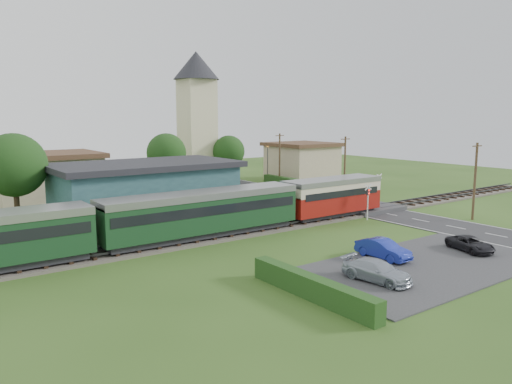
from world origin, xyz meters
TOP-DOWN VIEW (x-y plane):
  - ground at (0.00, 0.00)m, footprint 120.00×120.00m
  - railway_track at (0.00, 2.00)m, footprint 76.00×3.20m
  - road at (10.00, 0.00)m, footprint 6.00×70.00m
  - car_park at (-1.50, -12.00)m, footprint 17.00×9.00m
  - crossing_deck at (10.00, 2.00)m, footprint 6.20×3.40m
  - platform at (-10.00, 5.20)m, footprint 30.00×3.00m
  - equipment_hut at (-18.00, 5.20)m, footprint 2.30×2.30m
  - station_building at (-10.00, 10.99)m, footprint 16.00×9.00m
  - train at (-12.51, 2.00)m, footprint 43.20×2.90m
  - church_tower at (5.00, 28.00)m, footprint 6.00×6.00m
  - house_west at (-15.00, 25.00)m, footprint 10.80×8.80m
  - house_east at (20.00, 24.00)m, footprint 8.80×8.80m
  - hedge_carpark at (-11.00, -12.00)m, footprint 0.80×9.00m
  - hedge_roadside at (14.20, 16.00)m, footprint 0.80×18.00m
  - hedge_station at (-10.00, 15.50)m, footprint 22.00×0.80m
  - tree_a at (-20.00, 14.00)m, footprint 5.20×5.20m
  - tree_b at (-2.00, 23.00)m, footprint 4.60×4.60m
  - tree_c at (8.00, 25.00)m, footprint 4.20×4.20m
  - utility_pole_b at (14.20, -6.00)m, footprint 1.40×0.22m
  - utility_pole_c at (14.20, 10.00)m, footprint 1.40×0.22m
  - utility_pole_d at (14.20, 22.00)m, footprint 1.40×0.22m
  - crossing_signal_near at (6.40, -0.41)m, footprint 0.84×0.28m
  - crossing_signal_far at (13.60, 4.39)m, footprint 0.84×0.28m
  - streetlamp_east at (16.00, 27.00)m, footprint 0.30×0.30m
  - car_on_road at (9.61, 11.44)m, footprint 3.73×1.59m
  - car_park_blue at (-2.42, -9.50)m, footprint 1.39×3.86m
  - car_park_silver at (-6.28, -12.27)m, footprint 2.30×4.36m
  - car_park_dark at (3.95, -11.88)m, footprint 2.64×3.94m
  - pedestrian_near at (-3.75, 4.54)m, footprint 0.67×0.54m
  - pedestrian_far at (-16.17, 4.60)m, footprint 0.85×1.00m

SIDE VIEW (x-z plane):
  - ground at x=0.00m, z-range 0.00..0.00m
  - road at x=10.00m, z-range 0.00..0.05m
  - car_park at x=-1.50m, z-range 0.00..0.08m
  - railway_track at x=0.00m, z-range -0.13..0.36m
  - crossing_deck at x=10.00m, z-range 0.00..0.45m
  - platform at x=-10.00m, z-range 0.00..0.45m
  - car_park_dark at x=3.95m, z-range 0.08..1.08m
  - hedge_carpark at x=-11.00m, z-range 0.00..1.20m
  - hedge_roadside at x=14.20m, z-range 0.00..1.20m
  - hedge_station at x=-10.00m, z-range 0.00..1.30m
  - car_on_road at x=9.61m, z-range 0.05..1.31m
  - car_park_silver at x=-6.28m, z-range 0.08..1.29m
  - car_park_blue at x=-2.42m, z-range 0.08..1.35m
  - pedestrian_near at x=-3.75m, z-range 0.45..2.06m
  - pedestrian_far at x=-16.17m, z-range 0.45..2.28m
  - equipment_hut at x=-18.00m, z-range 0.47..3.02m
  - crossing_signal_near at x=6.40m, z-range 0.50..3.78m
  - crossing_signal_far at x=13.60m, z-range 0.50..3.78m
  - train at x=-12.51m, z-range 0.48..3.88m
  - station_building at x=-10.00m, z-range 0.04..5.34m
  - house_west at x=-15.00m, z-range 0.04..5.54m
  - house_east at x=20.00m, z-range 0.05..5.55m
  - streetlamp_east at x=16.00m, z-range 0.46..5.62m
  - utility_pole_b at x=14.20m, z-range 0.13..7.13m
  - utility_pole_c at x=14.20m, z-range 0.13..7.13m
  - utility_pole_d at x=14.20m, z-range 0.13..7.13m
  - tree_c at x=8.00m, z-range 1.26..8.04m
  - tree_b at x=-2.00m, z-range 1.35..8.69m
  - tree_a at x=-20.00m, z-range 1.38..9.38m
  - church_tower at x=5.00m, z-range 1.43..19.03m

